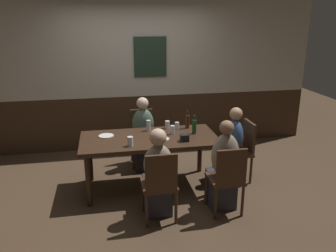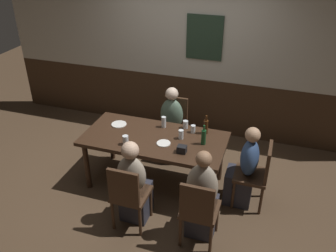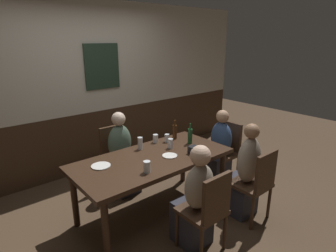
{
  "view_description": "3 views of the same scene",
  "coord_description": "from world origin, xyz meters",
  "px_view_note": "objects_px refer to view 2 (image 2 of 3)",
  "views": [
    {
      "loc": [
        -0.57,
        -4.34,
        2.31
      ],
      "look_at": [
        0.24,
        -0.07,
        0.91
      ],
      "focal_mm": 36.66,
      "sensor_mm": 36.0,
      "label": 1
    },
    {
      "loc": [
        1.39,
        -3.65,
        3.13
      ],
      "look_at": [
        0.17,
        0.05,
        0.91
      ],
      "focal_mm": 37.94,
      "sensor_mm": 36.0,
      "label": 2
    },
    {
      "loc": [
        -1.78,
        -2.38,
        2.05
      ],
      "look_at": [
        0.2,
        -0.03,
        1.08
      ],
      "focal_mm": 29.91,
      "sensor_mm": 36.0,
      "label": 3
    }
  ],
  "objects_px": {
    "chair_mid_far": "(174,123)",
    "person_head_east": "(244,172)",
    "tumbler_water": "(181,135)",
    "beer_bottle_brown": "(206,126)",
    "tumbler_short": "(164,123)",
    "beer_glass_half": "(193,129)",
    "pint_glass_stout": "(126,141)",
    "person_mid_far": "(171,129)",
    "chair_mid_near": "(128,194)",
    "dining_table": "(154,142)",
    "person_right_near": "(202,201)",
    "condiment_caddy": "(182,149)",
    "chair_right_near": "(199,209)",
    "plate_white_small": "(164,143)",
    "plate_white_large": "(119,124)",
    "person_mid_near": "(134,187)",
    "chair_head_east": "(257,172)",
    "pint_glass_amber": "(185,125)"
  },
  "relations": [
    {
      "from": "dining_table",
      "to": "chair_head_east",
      "type": "distance_m",
      "value": 1.35
    },
    {
      "from": "chair_mid_near",
      "to": "condiment_caddy",
      "type": "xyz_separation_m",
      "value": [
        0.44,
        0.64,
        0.29
      ]
    },
    {
      "from": "chair_right_near",
      "to": "plate_white_small",
      "type": "relative_size",
      "value": 5.03
    },
    {
      "from": "chair_mid_far",
      "to": "chair_right_near",
      "type": "relative_size",
      "value": 1.0
    },
    {
      "from": "chair_mid_far",
      "to": "pint_glass_amber",
      "type": "height_order",
      "value": "chair_mid_far"
    },
    {
      "from": "dining_table",
      "to": "chair_mid_near",
      "type": "distance_m",
      "value": 0.87
    },
    {
      "from": "person_mid_far",
      "to": "plate_white_large",
      "type": "relative_size",
      "value": 5.48
    },
    {
      "from": "chair_mid_near",
      "to": "dining_table",
      "type": "bearing_deg",
      "value": 90.0
    },
    {
      "from": "plate_white_small",
      "to": "condiment_caddy",
      "type": "distance_m",
      "value": 0.3
    },
    {
      "from": "chair_mid_far",
      "to": "condiment_caddy",
      "type": "bearing_deg",
      "value": -68.04
    },
    {
      "from": "dining_table",
      "to": "person_right_near",
      "type": "relative_size",
      "value": 1.6
    },
    {
      "from": "person_head_east",
      "to": "plate_white_small",
      "type": "bearing_deg",
      "value": -173.92
    },
    {
      "from": "plate_white_large",
      "to": "plate_white_small",
      "type": "height_order",
      "value": "same"
    },
    {
      "from": "tumbler_short",
      "to": "plate_white_small",
      "type": "distance_m",
      "value": 0.43
    },
    {
      "from": "person_right_near",
      "to": "tumbler_water",
      "type": "height_order",
      "value": "person_right_near"
    },
    {
      "from": "person_mid_far",
      "to": "chair_right_near",
      "type": "bearing_deg",
      "value": -62.41
    },
    {
      "from": "beer_bottle_brown",
      "to": "beer_glass_half",
      "type": "bearing_deg",
      "value": -169.93
    },
    {
      "from": "person_mid_near",
      "to": "beer_bottle_brown",
      "type": "height_order",
      "value": "person_mid_near"
    },
    {
      "from": "dining_table",
      "to": "tumbler_short",
      "type": "relative_size",
      "value": 12.09
    },
    {
      "from": "plate_white_small",
      "to": "person_head_east",
      "type": "bearing_deg",
      "value": 6.08
    },
    {
      "from": "person_head_east",
      "to": "chair_head_east",
      "type": "bearing_deg",
      "value": 0.0
    },
    {
      "from": "person_head_east",
      "to": "beer_glass_half",
      "type": "height_order",
      "value": "person_head_east"
    },
    {
      "from": "person_head_east",
      "to": "tumbler_water",
      "type": "xyz_separation_m",
      "value": [
        -0.84,
        0.08,
        0.33
      ]
    },
    {
      "from": "plate_white_large",
      "to": "chair_mid_near",
      "type": "bearing_deg",
      "value": -60.61
    },
    {
      "from": "chair_mid_far",
      "to": "person_mid_near",
      "type": "bearing_deg",
      "value": -90.0
    },
    {
      "from": "tumbler_water",
      "to": "beer_bottle_brown",
      "type": "xyz_separation_m",
      "value": [
        0.27,
        0.23,
        0.05
      ]
    },
    {
      "from": "chair_right_near",
      "to": "chair_mid_near",
      "type": "height_order",
      "value": "same"
    },
    {
      "from": "chair_mid_far",
      "to": "tumbler_short",
      "type": "height_order",
      "value": "tumbler_short"
    },
    {
      "from": "pint_glass_stout",
      "to": "person_mid_far",
      "type": "bearing_deg",
      "value": 73.91
    },
    {
      "from": "person_head_east",
      "to": "tumbler_water",
      "type": "relative_size",
      "value": 8.92
    },
    {
      "from": "tumbler_short",
      "to": "plate_white_large",
      "type": "bearing_deg",
      "value": -167.48
    },
    {
      "from": "dining_table",
      "to": "condiment_caddy",
      "type": "height_order",
      "value": "condiment_caddy"
    },
    {
      "from": "person_head_east",
      "to": "person_mid_far",
      "type": "bearing_deg",
      "value": 149.37
    },
    {
      "from": "chair_mid_far",
      "to": "person_head_east",
      "type": "height_order",
      "value": "person_head_east"
    },
    {
      "from": "person_head_east",
      "to": "condiment_caddy",
      "type": "distance_m",
      "value": 0.84
    },
    {
      "from": "pint_glass_amber",
      "to": "plate_white_small",
      "type": "bearing_deg",
      "value": -107.99
    },
    {
      "from": "dining_table",
      "to": "plate_white_large",
      "type": "xyz_separation_m",
      "value": [
        -0.57,
        0.16,
        0.08
      ]
    },
    {
      "from": "beer_bottle_brown",
      "to": "person_mid_far",
      "type": "bearing_deg",
      "value": 147.2
    },
    {
      "from": "person_right_near",
      "to": "pint_glass_stout",
      "type": "xyz_separation_m",
      "value": [
        -1.09,
        0.43,
        0.31
      ]
    },
    {
      "from": "pint_glass_amber",
      "to": "person_right_near",
      "type": "bearing_deg",
      "value": -64.83
    },
    {
      "from": "chair_right_near",
      "to": "person_mid_far",
      "type": "height_order",
      "value": "person_mid_far"
    },
    {
      "from": "beer_bottle_brown",
      "to": "plate_white_large",
      "type": "distance_m",
      "value": 1.19
    },
    {
      "from": "pint_glass_stout",
      "to": "chair_mid_near",
      "type": "bearing_deg",
      "value": -64.69
    },
    {
      "from": "chair_mid_near",
      "to": "beer_glass_half",
      "type": "bearing_deg",
      "value": 68.68
    },
    {
      "from": "chair_head_east",
      "to": "person_right_near",
      "type": "bearing_deg",
      "value": -127.09
    },
    {
      "from": "tumbler_short",
      "to": "beer_glass_half",
      "type": "bearing_deg",
      "value": -2.42
    },
    {
      "from": "person_mid_near",
      "to": "tumbler_short",
      "type": "bearing_deg",
      "value": 88.29
    },
    {
      "from": "person_mid_far",
      "to": "pint_glass_stout",
      "type": "distance_m",
      "value": 1.05
    },
    {
      "from": "chair_head_east",
      "to": "plate_white_large",
      "type": "relative_size",
      "value": 4.28
    },
    {
      "from": "person_right_near",
      "to": "person_head_east",
      "type": "relative_size",
      "value": 1.05
    }
  ]
}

